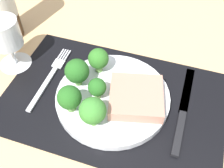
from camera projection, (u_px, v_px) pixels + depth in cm
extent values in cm
cube|color=tan|center=(113.00, 104.00, 58.41)|extent=(140.00, 110.00, 3.00)
cube|color=black|center=(113.00, 100.00, 57.15)|extent=(46.24, 30.02, 0.30)
cylinder|color=silver|center=(113.00, 97.00, 56.42)|extent=(23.68, 23.68, 1.60)
cube|color=tan|center=(137.00, 96.00, 54.05)|extent=(12.74, 12.67, 2.47)
cylinder|color=#6B994C|center=(94.00, 120.00, 50.59)|extent=(1.26, 1.26, 2.07)
sphere|color=#387A2D|center=(93.00, 111.00, 48.17)|extent=(5.04, 5.04, 5.04)
cylinder|color=#5B8942|center=(99.00, 68.00, 59.61)|extent=(1.62, 1.62, 1.73)
sphere|color=#2D6B23|center=(98.00, 59.00, 57.50)|extent=(4.46, 4.46, 4.46)
cylinder|color=#6B994C|center=(98.00, 95.00, 54.83)|extent=(1.33, 1.33, 1.60)
sphere|color=#235B1E|center=(97.00, 87.00, 53.01)|extent=(3.69, 3.69, 3.69)
cylinder|color=#5B8942|center=(71.00, 106.00, 52.90)|extent=(1.76, 1.76, 1.71)
sphere|color=#235B1E|center=(69.00, 97.00, 50.73)|extent=(4.68, 4.68, 4.68)
cylinder|color=#5B8942|center=(78.00, 81.00, 57.17)|extent=(1.49, 1.49, 1.68)
sphere|color=#235B1E|center=(77.00, 71.00, 54.88)|extent=(5.08, 5.08, 5.08)
cube|color=silver|center=(43.00, 88.00, 58.70)|extent=(1.00, 13.00, 0.50)
cube|color=silver|center=(59.00, 64.00, 63.47)|extent=(2.40, 2.60, 0.40)
cube|color=silver|center=(61.00, 54.00, 65.55)|extent=(0.30, 3.60, 0.35)
cube|color=silver|center=(63.00, 55.00, 65.43)|extent=(0.30, 3.60, 0.35)
cube|color=silver|center=(65.00, 55.00, 65.31)|extent=(0.30, 3.60, 0.35)
cube|color=silver|center=(67.00, 56.00, 65.19)|extent=(0.30, 3.60, 0.35)
cube|color=black|center=(179.00, 133.00, 51.41)|extent=(1.40, 10.00, 0.80)
cube|color=silver|center=(187.00, 89.00, 58.64)|extent=(1.80, 13.00, 0.30)
cylinder|color=silver|center=(16.00, 63.00, 64.13)|extent=(7.35, 7.35, 0.40)
cylinder|color=silver|center=(12.00, 53.00, 61.79)|extent=(0.80, 0.80, 5.72)
cylinder|color=silver|center=(4.00, 33.00, 57.25)|extent=(6.69, 6.69, 6.16)
cylinder|color=tan|center=(7.00, 40.00, 58.69)|extent=(5.89, 5.89, 2.37)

